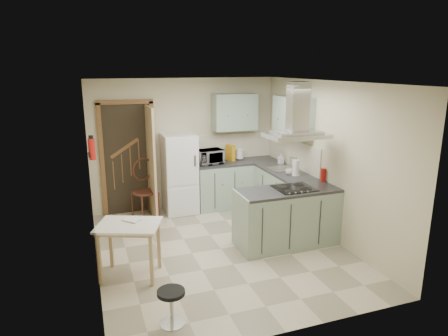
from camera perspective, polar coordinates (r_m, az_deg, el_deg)
name	(u,v)px	position (r m, az deg, el deg)	size (l,w,h in m)	color
floor	(221,249)	(6.23, -0.45, -11.45)	(4.20, 4.20, 0.00)	beige
ceiling	(221,82)	(5.61, -0.50, 12.19)	(4.20, 4.20, 0.00)	silver
back_wall	(185,144)	(7.76, -5.55, 3.44)	(3.60, 3.60, 0.00)	beige
left_wall	(91,181)	(5.50, -18.50, -1.83)	(4.20, 4.20, 0.00)	beige
right_wall	(327,160)	(6.59, 14.49, 1.07)	(4.20, 4.20, 0.00)	beige
doorway	(128,159)	(7.59, -13.53, 1.31)	(1.10, 0.12, 2.10)	brown
fridge	(180,174)	(7.55, -6.37, -0.80)	(0.60, 0.60, 1.50)	white
counter_back	(223,184)	(7.86, -0.20, -2.37)	(1.08, 0.60, 0.90)	#9EB2A0
counter_right	(277,190)	(7.58, 7.51, -3.12)	(0.60, 1.95, 0.90)	#9EB2A0
splashback	(232,146)	(8.05, 1.14, 3.18)	(1.68, 0.02, 0.50)	beige
wall_cabinet_back	(235,112)	(7.79, 1.52, 8.01)	(0.85, 0.35, 0.70)	#9EB2A0
wall_cabinet_right	(293,117)	(7.11, 9.80, 7.19)	(0.35, 0.90, 0.70)	#9EB2A0
peninsula	(287,217)	(6.29, 9.02, -6.93)	(1.55, 0.65, 0.90)	#9EB2A0
hob	(294,188)	(6.18, 10.00, -2.86)	(0.58, 0.50, 0.01)	black
extractor_hood	(297,135)	(6.00, 10.34, 4.60)	(0.90, 0.55, 0.10)	silver
sink	(282,169)	(7.31, 8.25, -0.10)	(0.45, 0.40, 0.01)	silver
fire_extinguisher	(92,149)	(6.32, -18.36, 2.56)	(0.10, 0.10, 0.32)	#B2140F
drop_leaf_table	(130,250)	(5.49, -13.26, -11.35)	(0.79, 0.59, 0.74)	tan
bentwood_chair	(145,192)	(7.38, -11.21, -3.39)	(0.44, 0.44, 0.99)	#502C1A
stool	(172,307)	(4.57, -7.51, -19.10)	(0.30, 0.30, 0.40)	black
microwave	(210,157)	(7.60, -2.04, 1.61)	(0.49, 0.33, 0.27)	black
kettle	(240,154)	(7.97, 2.25, 2.04)	(0.15, 0.15, 0.23)	white
cereal_box	(230,153)	(7.86, 0.93, 2.20)	(0.08, 0.21, 0.31)	orange
soap_bottle	(281,159)	(7.67, 8.14, 1.30)	(0.09, 0.09, 0.20)	silver
paper_towel	(296,168)	(6.87, 10.23, 0.06)	(0.11, 0.11, 0.28)	silver
cup	(289,172)	(6.95, 9.26, -0.54)	(0.12, 0.12, 0.09)	beige
red_bottle	(323,175)	(6.62, 13.98, -0.98)	(0.08, 0.08, 0.22)	#AC140E
book	(128,219)	(5.37, -13.58, -7.09)	(0.16, 0.22, 0.10)	#A74837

